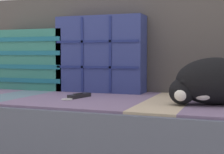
# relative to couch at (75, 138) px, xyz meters

# --- Properties ---
(couch) EXTENTS (2.00, 0.82, 0.42)m
(couch) POSITION_rel_couch_xyz_m (0.00, 0.00, 0.00)
(couch) COLOR #3D3838
(couch) RESTS_ON ground_plane
(sofa_backrest) EXTENTS (1.96, 0.14, 0.53)m
(sofa_backrest) POSITION_rel_couch_xyz_m (-0.00, 0.34, 0.48)
(sofa_backrest) COLOR #474242
(sofa_backrest) RESTS_ON couch
(throw_pillow_quilted) EXTENTS (0.48, 0.14, 0.40)m
(throw_pillow_quilted) POSITION_rel_couch_xyz_m (0.06, 0.20, 0.42)
(throw_pillow_quilted) COLOR navy
(throw_pillow_quilted) RESTS_ON couch
(throw_pillow_striped) EXTENTS (0.41, 0.14, 0.34)m
(throw_pillow_striped) POSITION_rel_couch_xyz_m (-0.35, 0.20, 0.39)
(throw_pillow_striped) COLOR #337A70
(throw_pillow_striped) RESTS_ON couch
(sleeping_cat) EXTENTS (0.38, 0.32, 0.19)m
(sleeping_cat) POSITION_rel_couch_xyz_m (0.66, -0.10, 0.30)
(sleeping_cat) COLOR black
(sleeping_cat) RESTS_ON couch
(game_remote_near) EXTENTS (0.08, 0.19, 0.02)m
(game_remote_near) POSITION_rel_couch_xyz_m (0.06, -0.08, 0.22)
(game_remote_near) COLOR black
(game_remote_near) RESTS_ON couch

